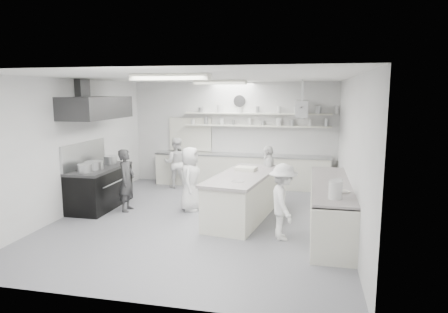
% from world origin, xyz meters
% --- Properties ---
extents(floor, '(6.00, 7.00, 0.02)m').
position_xyz_m(floor, '(0.00, 0.00, -0.01)').
color(floor, '#8E8F9D').
rests_on(floor, ground).
extents(ceiling, '(6.00, 7.00, 0.02)m').
position_xyz_m(ceiling, '(0.00, 0.00, 3.01)').
color(ceiling, white).
rests_on(ceiling, wall_back).
extents(wall_back, '(6.00, 0.04, 3.00)m').
position_xyz_m(wall_back, '(0.00, 3.50, 1.50)').
color(wall_back, silver).
rests_on(wall_back, floor).
extents(wall_front, '(6.00, 0.04, 3.00)m').
position_xyz_m(wall_front, '(0.00, -3.50, 1.50)').
color(wall_front, silver).
rests_on(wall_front, floor).
extents(wall_left, '(0.04, 7.00, 3.00)m').
position_xyz_m(wall_left, '(-3.00, 0.00, 1.50)').
color(wall_left, silver).
rests_on(wall_left, floor).
extents(wall_right, '(0.04, 7.00, 3.00)m').
position_xyz_m(wall_right, '(3.00, 0.00, 1.50)').
color(wall_right, silver).
rests_on(wall_right, floor).
extents(stove, '(0.80, 1.80, 0.90)m').
position_xyz_m(stove, '(-2.60, 0.40, 0.45)').
color(stove, black).
rests_on(stove, floor).
extents(exhaust_hood, '(0.85, 2.00, 0.50)m').
position_xyz_m(exhaust_hood, '(-2.60, 0.40, 2.35)').
color(exhaust_hood, '#353536').
rests_on(exhaust_hood, wall_left).
extents(back_counter, '(5.00, 0.60, 0.92)m').
position_xyz_m(back_counter, '(0.30, 3.20, 0.46)').
color(back_counter, silver).
rests_on(back_counter, floor).
extents(shelf_lower, '(4.20, 0.26, 0.04)m').
position_xyz_m(shelf_lower, '(0.70, 3.37, 1.75)').
color(shelf_lower, silver).
rests_on(shelf_lower, wall_back).
extents(shelf_upper, '(4.20, 0.26, 0.04)m').
position_xyz_m(shelf_upper, '(0.70, 3.37, 2.10)').
color(shelf_upper, silver).
rests_on(shelf_upper, wall_back).
extents(pass_through_window, '(1.30, 0.04, 1.00)m').
position_xyz_m(pass_through_window, '(-1.30, 3.48, 1.45)').
color(pass_through_window, black).
rests_on(pass_through_window, wall_back).
extents(wall_clock, '(0.32, 0.05, 0.32)m').
position_xyz_m(wall_clock, '(0.20, 3.46, 2.45)').
color(wall_clock, white).
rests_on(wall_clock, wall_back).
extents(right_counter, '(0.74, 3.30, 0.94)m').
position_xyz_m(right_counter, '(2.65, -0.20, 0.47)').
color(right_counter, silver).
rests_on(right_counter, floor).
extents(pot_rack, '(0.30, 1.60, 0.40)m').
position_xyz_m(pot_rack, '(2.00, 2.40, 2.30)').
color(pot_rack, '#ACAEB0').
rests_on(pot_rack, ceiling).
extents(light_fixture_front, '(1.30, 0.25, 0.10)m').
position_xyz_m(light_fixture_front, '(0.00, -1.80, 2.94)').
color(light_fixture_front, silver).
rests_on(light_fixture_front, ceiling).
extents(light_fixture_rear, '(1.30, 0.25, 0.10)m').
position_xyz_m(light_fixture_rear, '(0.00, 1.80, 2.94)').
color(light_fixture_rear, silver).
rests_on(light_fixture_rear, ceiling).
extents(prep_island, '(1.30, 2.61, 0.92)m').
position_xyz_m(prep_island, '(0.84, 0.27, 0.46)').
color(prep_island, silver).
rests_on(prep_island, floor).
extents(stove_pot, '(0.43, 0.43, 0.23)m').
position_xyz_m(stove_pot, '(-2.60, 0.17, 1.03)').
color(stove_pot, '#ACAEB0').
rests_on(stove_pot, stove).
extents(cook_stove, '(0.39, 0.55, 1.43)m').
position_xyz_m(cook_stove, '(-1.85, 0.26, 0.71)').
color(cook_stove, '#323234').
rests_on(cook_stove, floor).
extents(cook_back, '(0.78, 0.66, 1.43)m').
position_xyz_m(cook_back, '(-1.48, 2.65, 0.72)').
color(cook_back, white).
rests_on(cook_back, floor).
extents(cook_island_left, '(0.51, 0.75, 1.47)m').
position_xyz_m(cook_island_left, '(-0.44, 0.61, 0.74)').
color(cook_island_left, white).
rests_on(cook_island_left, floor).
extents(cook_island_right, '(0.45, 0.88, 1.44)m').
position_xyz_m(cook_island_right, '(1.26, 1.47, 0.72)').
color(cook_island_right, white).
rests_on(cook_island_right, floor).
extents(cook_right, '(0.75, 1.02, 1.42)m').
position_xyz_m(cook_right, '(1.77, -0.79, 0.71)').
color(cook_right, white).
rests_on(cook_right, floor).
extents(bowl_island_a, '(0.29, 0.29, 0.06)m').
position_xyz_m(bowl_island_a, '(0.86, -0.43, 0.95)').
color(bowl_island_a, '#ACAEB0').
rests_on(bowl_island_a, prep_island).
extents(bowl_island_b, '(0.21, 0.21, 0.06)m').
position_xyz_m(bowl_island_b, '(0.93, 0.70, 0.95)').
color(bowl_island_b, silver).
rests_on(bowl_island_b, prep_island).
extents(bowl_right, '(0.27, 0.27, 0.05)m').
position_xyz_m(bowl_right, '(2.82, -0.88, 0.97)').
color(bowl_right, silver).
rests_on(bowl_right, right_counter).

